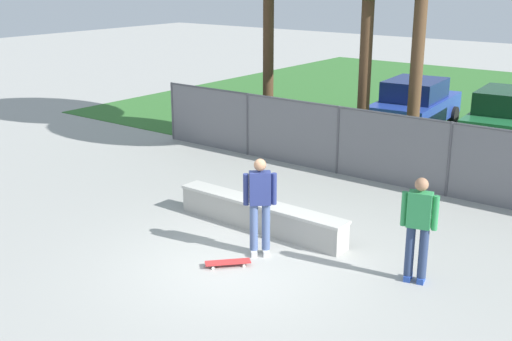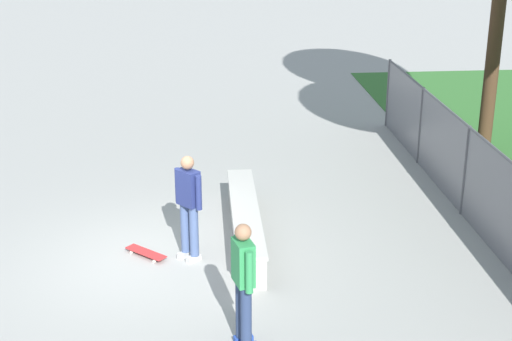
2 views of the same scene
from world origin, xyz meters
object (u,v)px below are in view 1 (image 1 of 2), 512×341
Objects in this scene: skateboarder at (260,202)px; car_green at (507,117)px; skateboard at (228,262)px; car_blue at (415,105)px; concrete_ledge at (260,215)px; bystander at (418,225)px.

skateboarder is 10.78m from car_green.
skateboard is 11.69m from car_blue.
skateboarder is at bearing 79.26° from skateboard.
concrete_ledge is at bearing 126.94° from skateboarder.
bystander is (3.44, -0.27, 0.72)m from concrete_ledge.
concrete_ledge is 1.84m from skateboard.
car_blue reaches higher than skateboard.
skateboarder is (0.74, -0.98, 0.72)m from concrete_ledge.
concrete_ledge is at bearing 109.03° from skateboard.
car_blue is at bearing 99.88° from skateboarder.
concrete_ledge is at bearing -100.45° from car_green.
concrete_ledge is 0.90× the size of car_blue.
skateboarder is 2.80m from bystander.
skateboarder is 1.20m from skateboard.
concrete_ledge is at bearing -83.35° from car_blue.
skateboarder is 2.52× the size of skateboard.
skateboarder is 0.42× the size of car_green.
skateboarder reaches higher than concrete_ledge.
car_green is (1.20, 11.47, 0.77)m from skateboard.
skateboarder is 10.96m from car_blue.
car_blue reaches higher than concrete_ledge.
skateboarder reaches higher than car_blue.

